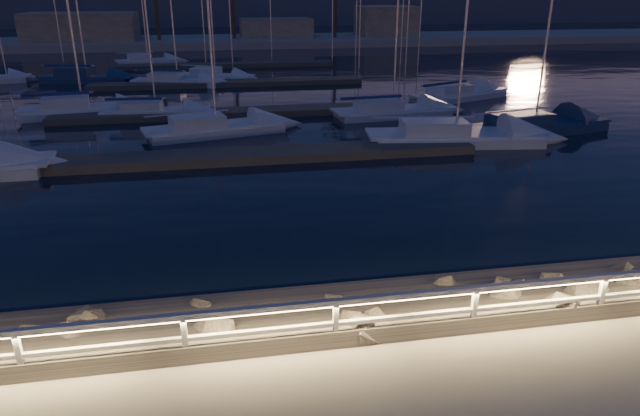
{
  "coord_description": "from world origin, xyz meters",
  "views": [
    {
      "loc": [
        -1.11,
        -9.73,
        6.87
      ],
      "look_at": [
        1.41,
        4.0,
        1.47
      ],
      "focal_mm": 32.0,
      "sensor_mm": 36.0,
      "label": 1
    }
  ],
  "objects_px": {
    "sailboat_j": "(213,76)",
    "sailboat_k": "(175,81)",
    "sailboat_e": "(80,109)",
    "sailboat_l": "(457,93)",
    "sailboat_g": "(390,110)",
    "sailboat_c": "(212,127)",
    "sailboat_m": "(146,60)",
    "sailboat_d": "(531,125)",
    "guard_rail": "(283,317)",
    "sailboat_n": "(85,77)",
    "sailboat_h": "(451,135)",
    "sailboat_f": "(153,111)"
  },
  "relations": [
    {
      "from": "guard_rail",
      "to": "sailboat_f",
      "type": "xyz_separation_m",
      "value": [
        -4.88,
        26.41,
        -0.98
      ]
    },
    {
      "from": "sailboat_d",
      "to": "sailboat_k",
      "type": "bearing_deg",
      "value": 121.53
    },
    {
      "from": "sailboat_h",
      "to": "sailboat_l",
      "type": "distance_m",
      "value": 12.9
    },
    {
      "from": "sailboat_j",
      "to": "sailboat_k",
      "type": "xyz_separation_m",
      "value": [
        -3.09,
        -2.42,
        0.0
      ]
    },
    {
      "from": "sailboat_g",
      "to": "sailboat_c",
      "type": "bearing_deg",
      "value": -171.37
    },
    {
      "from": "sailboat_j",
      "to": "sailboat_d",
      "type": "bearing_deg",
      "value": -28.41
    },
    {
      "from": "guard_rail",
      "to": "sailboat_e",
      "type": "bearing_deg",
      "value": 108.76
    },
    {
      "from": "sailboat_n",
      "to": "sailboat_f",
      "type": "bearing_deg",
      "value": -53.05
    },
    {
      "from": "sailboat_g",
      "to": "sailboat_m",
      "type": "relative_size",
      "value": 1.16
    },
    {
      "from": "sailboat_g",
      "to": "sailboat_k",
      "type": "xyz_separation_m",
      "value": [
        -13.75,
        14.78,
        -0.01
      ]
    },
    {
      "from": "sailboat_j",
      "to": "sailboat_n",
      "type": "bearing_deg",
      "value": -159.72
    },
    {
      "from": "sailboat_f",
      "to": "sailboat_k",
      "type": "bearing_deg",
      "value": 90.61
    },
    {
      "from": "sailboat_d",
      "to": "sailboat_k",
      "type": "relative_size",
      "value": 1.21
    },
    {
      "from": "sailboat_g",
      "to": "sailboat_n",
      "type": "xyz_separation_m",
      "value": [
        -21.41,
        18.03,
        0.03
      ]
    },
    {
      "from": "sailboat_c",
      "to": "sailboat_d",
      "type": "xyz_separation_m",
      "value": [
        17.29,
        -2.78,
        0.02
      ]
    },
    {
      "from": "sailboat_e",
      "to": "sailboat_l",
      "type": "distance_m",
      "value": 25.52
    },
    {
      "from": "sailboat_k",
      "to": "sailboat_n",
      "type": "bearing_deg",
      "value": 171.59
    },
    {
      "from": "sailboat_m",
      "to": "sailboat_d",
      "type": "bearing_deg",
      "value": -69.64
    },
    {
      "from": "sailboat_h",
      "to": "sailboat_l",
      "type": "xyz_separation_m",
      "value": [
        5.34,
        11.74,
        -0.03
      ]
    },
    {
      "from": "sailboat_j",
      "to": "sailboat_m",
      "type": "xyz_separation_m",
      "value": [
        -6.8,
        12.37,
        0.02
      ]
    },
    {
      "from": "sailboat_e",
      "to": "sailboat_l",
      "type": "relative_size",
      "value": 0.94
    },
    {
      "from": "sailboat_f",
      "to": "sailboat_d",
      "type": "bearing_deg",
      "value": -16.94
    },
    {
      "from": "guard_rail",
      "to": "sailboat_e",
      "type": "xyz_separation_m",
      "value": [
        -9.42,
        27.75,
        -0.92
      ]
    },
    {
      "from": "sailboat_l",
      "to": "sailboat_m",
      "type": "height_order",
      "value": "sailboat_l"
    },
    {
      "from": "guard_rail",
      "to": "sailboat_n",
      "type": "relative_size",
      "value": 3.29
    },
    {
      "from": "sailboat_h",
      "to": "sailboat_k",
      "type": "relative_size",
      "value": 1.24
    },
    {
      "from": "sailboat_c",
      "to": "sailboat_l",
      "type": "height_order",
      "value": "sailboat_l"
    },
    {
      "from": "guard_rail",
      "to": "sailboat_g",
      "type": "relative_size",
      "value": 3.42
    },
    {
      "from": "sailboat_m",
      "to": "sailboat_n",
      "type": "height_order",
      "value": "sailboat_n"
    },
    {
      "from": "sailboat_c",
      "to": "sailboat_l",
      "type": "xyz_separation_m",
      "value": [
        17.39,
        7.64,
        -0.01
      ]
    },
    {
      "from": "sailboat_c",
      "to": "sailboat_h",
      "type": "height_order",
      "value": "sailboat_h"
    },
    {
      "from": "sailboat_m",
      "to": "sailboat_h",
      "type": "bearing_deg",
      "value": -76.76
    },
    {
      "from": "sailboat_d",
      "to": "sailboat_h",
      "type": "xyz_separation_m",
      "value": [
        -5.24,
        -1.32,
        0.01
      ]
    },
    {
      "from": "sailboat_d",
      "to": "sailboat_m",
      "type": "distance_m",
      "value": 42.45
    },
    {
      "from": "sailboat_f",
      "to": "sailboat_h",
      "type": "relative_size",
      "value": 0.72
    },
    {
      "from": "sailboat_d",
      "to": "sailboat_m",
      "type": "height_order",
      "value": "sailboat_d"
    },
    {
      "from": "sailboat_h",
      "to": "sailboat_l",
      "type": "bearing_deg",
      "value": 73.36
    },
    {
      "from": "sailboat_h",
      "to": "sailboat_c",
      "type": "bearing_deg",
      "value": 169.02
    },
    {
      "from": "sailboat_g",
      "to": "sailboat_n",
      "type": "height_order",
      "value": "sailboat_n"
    },
    {
      "from": "sailboat_c",
      "to": "sailboat_h",
      "type": "bearing_deg",
      "value": -32.89
    },
    {
      "from": "sailboat_h",
      "to": "sailboat_f",
      "type": "bearing_deg",
      "value": 157.28
    },
    {
      "from": "guard_rail",
      "to": "sailboat_l",
      "type": "distance_m",
      "value": 33.12
    },
    {
      "from": "sailboat_f",
      "to": "sailboat_l",
      "type": "bearing_deg",
      "value": 10.68
    },
    {
      "from": "sailboat_n",
      "to": "sailboat_g",
      "type": "bearing_deg",
      "value": -27.13
    },
    {
      "from": "sailboat_l",
      "to": "sailboat_m",
      "type": "relative_size",
      "value": 1.22
    },
    {
      "from": "sailboat_n",
      "to": "sailboat_h",
      "type": "bearing_deg",
      "value": -34.79
    },
    {
      "from": "sailboat_h",
      "to": "sailboat_j",
      "type": "bearing_deg",
      "value": 124.0
    },
    {
      "from": "sailboat_e",
      "to": "sailboat_m",
      "type": "distance_m",
      "value": 25.92
    },
    {
      "from": "guard_rail",
      "to": "sailboat_j",
      "type": "distance_m",
      "value": 41.28
    },
    {
      "from": "sailboat_f",
      "to": "sailboat_l",
      "type": "xyz_separation_m",
      "value": [
        20.95,
        2.54,
        0.01
      ]
    }
  ]
}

